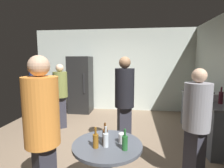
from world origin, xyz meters
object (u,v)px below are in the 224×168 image
at_px(refrigerator, 81,85).
at_px(beer_bottle_green, 125,142).
at_px(person_in_orange_shirt, 42,129).
at_px(plastic_cup_white, 122,138).
at_px(wine_bottle_on_counter, 221,97).
at_px(person_in_gray_shirt, 196,119).
at_px(foreground_table, 107,152).
at_px(beer_bottle_amber, 96,140).
at_px(person_in_navy_shirt, 36,86).
at_px(beer_bottle_clear, 106,139).
at_px(person_in_black_shirt, 124,98).
at_px(beer_bottle_brown, 105,135).
at_px(kettle, 214,98).
at_px(person_in_olive_shirt, 61,91).

relative_size(refrigerator, beer_bottle_green, 7.83).
bearing_deg(refrigerator, person_in_orange_shirt, -77.92).
bearing_deg(person_in_orange_shirt, plastic_cup_white, -24.29).
bearing_deg(wine_bottle_on_counter, person_in_gray_shirt, -126.50).
relative_size(foreground_table, beer_bottle_amber, 3.48).
bearing_deg(person_in_navy_shirt, beer_bottle_clear, 30.37).
relative_size(beer_bottle_green, person_in_orange_shirt, 0.13).
relative_size(plastic_cup_white, person_in_black_shirt, 0.06).
bearing_deg(refrigerator, beer_bottle_green, -66.13).
height_order(foreground_table, beer_bottle_brown, beer_bottle_brown).
distance_m(person_in_orange_shirt, person_in_gray_shirt, 1.87).
height_order(kettle, wine_bottle_on_counter, wine_bottle_on_counter).
height_order(refrigerator, kettle, refrigerator).
distance_m(refrigerator, person_in_navy_shirt, 1.33).
height_order(wine_bottle_on_counter, person_in_gray_shirt, person_in_gray_shirt).
relative_size(foreground_table, plastic_cup_white, 7.27).
height_order(foreground_table, beer_bottle_green, beer_bottle_green).
bearing_deg(refrigerator, plastic_cup_white, -65.73).
relative_size(beer_bottle_amber, beer_bottle_green, 1.00).
bearing_deg(beer_bottle_brown, beer_bottle_amber, -117.94).
bearing_deg(beer_bottle_amber, plastic_cup_white, 28.85).
bearing_deg(beer_bottle_brown, person_in_navy_shirt, 131.81).
xyz_separation_m(kettle, person_in_olive_shirt, (-3.31, 0.52, -0.04)).
distance_m(beer_bottle_clear, plastic_cup_white, 0.21).
height_order(refrigerator, person_in_olive_shirt, refrigerator).
bearing_deg(foreground_table, person_in_gray_shirt, 22.25).
bearing_deg(beer_bottle_brown, refrigerator, 111.53).
bearing_deg(kettle, person_in_navy_shirt, 165.00).
height_order(wine_bottle_on_counter, person_in_olive_shirt, person_in_olive_shirt).
height_order(beer_bottle_brown, person_in_black_shirt, person_in_black_shirt).
bearing_deg(person_in_navy_shirt, beer_bottle_brown, 31.18).
relative_size(kettle, beer_bottle_brown, 1.06).
bearing_deg(person_in_navy_shirt, plastic_cup_white, 33.43).
distance_m(refrigerator, beer_bottle_amber, 3.93).
bearing_deg(beer_bottle_green, person_in_black_shirt, 93.53).
height_order(wine_bottle_on_counter, beer_bottle_clear, wine_bottle_on_counter).
bearing_deg(person_in_orange_shirt, person_in_olive_shirt, 59.66).
distance_m(beer_bottle_green, person_in_navy_shirt, 4.00).
bearing_deg(person_in_navy_shirt, wine_bottle_on_counter, 62.01).
distance_m(beer_bottle_brown, person_in_gray_shirt, 1.21).
xyz_separation_m(plastic_cup_white, person_in_black_shirt, (-0.04, 1.13, 0.23)).
bearing_deg(wine_bottle_on_counter, plastic_cup_white, -140.08).
distance_m(kettle, beer_bottle_brown, 2.46).
relative_size(wine_bottle_on_counter, plastic_cup_white, 2.82).
relative_size(beer_bottle_clear, person_in_black_shirt, 0.13).
xyz_separation_m(kettle, beer_bottle_green, (-1.61, -1.77, -0.15)).
bearing_deg(plastic_cup_white, beer_bottle_brown, -178.53).
bearing_deg(beer_bottle_clear, person_in_orange_shirt, -156.71).
height_order(kettle, plastic_cup_white, kettle).
bearing_deg(person_in_olive_shirt, person_in_orange_shirt, -12.91).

